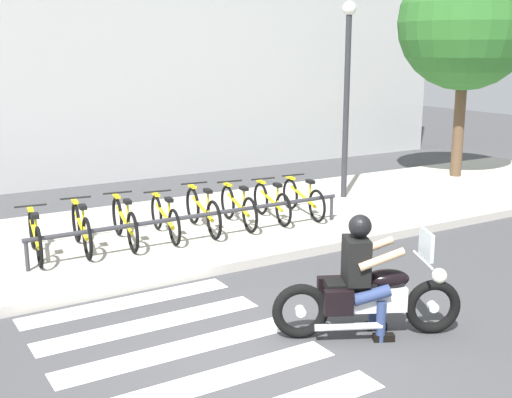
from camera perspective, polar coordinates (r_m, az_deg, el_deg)
ground_plane at (r=7.19m, az=2.60°, el=-13.81°), size 48.00×48.00×0.00m
sidewalk at (r=11.28m, az=-11.38°, el=-3.51°), size 24.00×4.40×0.15m
crosswalk_stripe_2 at (r=6.79m, az=-3.89°, el=-15.53°), size 2.80×0.40×0.01m
crosswalk_stripe_3 at (r=7.43m, az=-6.80°, el=-12.92°), size 2.80×0.40×0.01m
crosswalk_stripe_4 at (r=8.10m, az=-9.20°, el=-10.72°), size 2.80×0.40×0.01m
crosswalk_stripe_5 at (r=8.80m, az=-11.19°, el=-8.84°), size 2.80×0.40×0.01m
motorcycle at (r=7.64m, az=9.82°, el=-8.50°), size 2.03×1.10×1.24m
rider at (r=7.50m, az=9.35°, el=-5.91°), size 0.76×0.71×1.45m
bicycle_0 at (r=10.35m, az=-18.74°, el=-3.08°), size 0.48×1.64×0.74m
bicycle_1 at (r=10.51m, az=-15.02°, el=-2.50°), size 0.48×1.66×0.78m
bicycle_2 at (r=10.72m, az=-11.42°, el=-2.01°), size 0.48×1.72×0.78m
bicycle_3 at (r=10.97m, az=-7.96°, el=-1.64°), size 0.48×1.64×0.73m
bicycle_4 at (r=11.24m, az=-4.68°, el=-1.05°), size 0.48×1.74×0.79m
bicycle_5 at (r=11.57m, az=-1.56°, el=-0.68°), size 0.48×1.64×0.75m
bicycle_6 at (r=11.92m, az=1.37°, el=-0.30°), size 0.48×1.56×0.73m
bicycle_7 at (r=12.31m, az=4.13°, el=0.08°), size 0.48×1.66×0.73m
bike_rack at (r=10.60m, az=-5.04°, el=-1.58°), size 5.52×0.07×0.49m
street_lamp at (r=13.69m, az=7.96°, el=9.96°), size 0.28×0.28×4.16m
tree_near_rack at (r=16.64m, az=17.88°, el=14.44°), size 3.18×3.18×5.42m
building_backdrop at (r=16.34m, az=-19.22°, el=15.83°), size 24.00×1.20×8.45m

